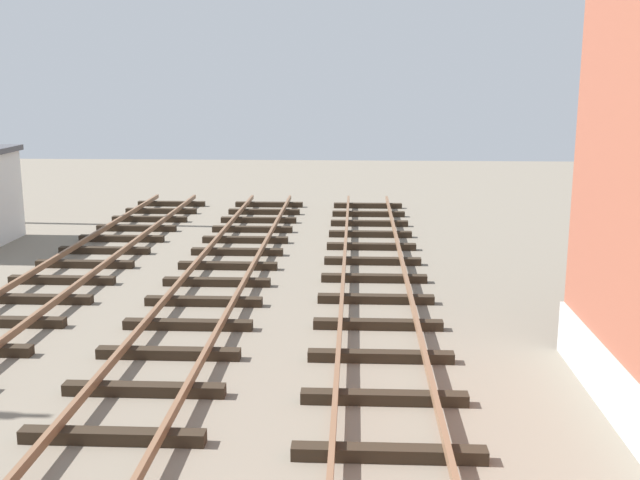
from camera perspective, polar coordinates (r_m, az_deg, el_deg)
The scene contains 0 objects.
Camera 1 is at (0.46, -3.82, 4.81)m, focal length 42.90 mm.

